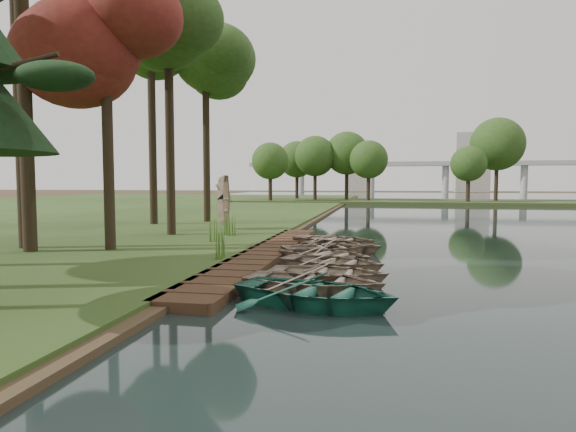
% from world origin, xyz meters
% --- Properties ---
extents(ground, '(300.00, 300.00, 0.00)m').
position_xyz_m(ground, '(0.00, 0.00, 0.00)').
color(ground, '#3D2F1D').
extents(boardwalk, '(1.60, 16.00, 0.30)m').
position_xyz_m(boardwalk, '(-1.60, 0.00, 0.15)').
color(boardwalk, '#392416').
rests_on(boardwalk, ground).
extents(peninsula, '(50.00, 14.00, 0.45)m').
position_xyz_m(peninsula, '(8.00, 50.00, 0.23)').
color(peninsula, '#313E1B').
rests_on(peninsula, ground).
extents(far_trees, '(45.60, 5.60, 8.80)m').
position_xyz_m(far_trees, '(4.67, 50.00, 6.43)').
color(far_trees, black).
rests_on(far_trees, peninsula).
extents(bridge, '(95.90, 4.00, 8.60)m').
position_xyz_m(bridge, '(12.31, 120.00, 7.08)').
color(bridge, '#A5A5A0').
rests_on(bridge, ground).
extents(building_a, '(10.00, 8.00, 18.00)m').
position_xyz_m(building_a, '(30.00, 140.00, 9.00)').
color(building_a, '#A5A5A0').
rests_on(building_a, ground).
extents(building_b, '(8.00, 8.00, 12.00)m').
position_xyz_m(building_b, '(-5.00, 145.00, 6.00)').
color(building_b, '#A5A5A0').
rests_on(building_b, ground).
extents(rowboat_0, '(4.47, 3.75, 0.79)m').
position_xyz_m(rowboat_0, '(1.24, -6.76, 0.45)').
color(rowboat_0, '#276D58').
rests_on(rowboat_0, water).
extents(rowboat_1, '(3.99, 3.12, 0.75)m').
position_xyz_m(rowboat_1, '(1.03, -5.53, 0.43)').
color(rowboat_1, tan).
rests_on(rowboat_1, water).
extents(rowboat_2, '(3.55, 2.66, 0.70)m').
position_xyz_m(rowboat_2, '(1.25, -4.18, 0.40)').
color(rowboat_2, tan).
rests_on(rowboat_2, water).
extents(rowboat_3, '(3.97, 3.32, 0.71)m').
position_xyz_m(rowboat_3, '(1.18, -2.31, 0.40)').
color(rowboat_3, tan).
rests_on(rowboat_3, water).
extents(rowboat_4, '(4.16, 3.65, 0.72)m').
position_xyz_m(rowboat_4, '(0.78, -0.74, 0.41)').
color(rowboat_4, tan).
rests_on(rowboat_4, water).
extents(rowboat_5, '(4.25, 3.73, 0.73)m').
position_xyz_m(rowboat_5, '(0.70, 0.86, 0.42)').
color(rowboat_5, tan).
rests_on(rowboat_5, water).
extents(rowboat_6, '(3.89, 3.28, 0.69)m').
position_xyz_m(rowboat_6, '(1.14, 2.01, 0.39)').
color(rowboat_6, tan).
rests_on(rowboat_6, water).
extents(rowboat_7, '(4.17, 3.43, 0.75)m').
position_xyz_m(rowboat_7, '(0.70, 3.51, 0.43)').
color(rowboat_7, tan).
rests_on(rowboat_7, water).
extents(stored_rowboat, '(3.04, 2.23, 0.61)m').
position_xyz_m(stored_rowboat, '(-5.75, 7.84, 0.61)').
color(stored_rowboat, tan).
rests_on(stored_rowboat, bank).
extents(tree_2, '(4.44, 4.44, 9.99)m').
position_xyz_m(tree_2, '(-7.53, -0.75, 8.33)').
color(tree_2, black).
rests_on(tree_2, bank).
extents(tree_4, '(4.31, 4.31, 11.25)m').
position_xyz_m(tree_4, '(-7.49, 4.65, 9.60)').
color(tree_4, black).
rests_on(tree_4, bank).
extents(tree_5, '(5.42, 5.42, 13.57)m').
position_xyz_m(tree_5, '(-11.16, 10.16, 11.47)').
color(tree_5, black).
rests_on(tree_5, bank).
extents(tree_6, '(5.00, 5.00, 12.47)m').
position_xyz_m(tree_6, '(-8.56, 12.52, 10.54)').
color(tree_6, black).
rests_on(tree_6, bank).
extents(reeds_0, '(0.60, 0.60, 1.05)m').
position_xyz_m(reeds_0, '(-2.60, -2.08, 0.83)').
color(reeds_0, '#3F661E').
rests_on(reeds_0, bank).
extents(reeds_1, '(0.60, 0.60, 1.13)m').
position_xyz_m(reeds_1, '(-4.42, 2.40, 0.86)').
color(reeds_1, '#3F661E').
rests_on(reeds_1, bank).
extents(reeds_2, '(0.60, 0.60, 1.11)m').
position_xyz_m(reeds_2, '(-4.73, 5.14, 0.86)').
color(reeds_2, '#3F661E').
rests_on(reeds_2, bank).
extents(reeds_3, '(0.60, 0.60, 1.15)m').
position_xyz_m(reeds_3, '(-4.36, 4.80, 0.87)').
color(reeds_3, '#3F661E').
rests_on(reeds_3, bank).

